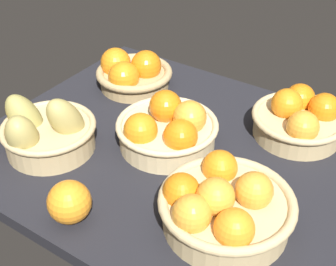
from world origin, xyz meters
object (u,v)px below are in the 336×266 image
(basket_center, at_px, (169,128))
(loose_orange_back_gap, at_px, (69,202))
(basket_near_left_pears, at_px, (46,131))
(basket_near_right, at_px, (223,206))
(basket_far_right, at_px, (300,119))
(basket_far_left, at_px, (132,73))

(basket_center, height_order, loose_orange_back_gap, basket_center)
(basket_near_left_pears, bearing_deg, loose_orange_back_gap, -34.16)
(basket_center, bearing_deg, basket_near_right, -34.53)
(basket_near_left_pears, xyz_separation_m, loose_orange_back_gap, (0.19, -0.13, -0.01))
(basket_near_right, xyz_separation_m, basket_center, (-0.22, 0.15, -0.00))
(basket_near_left_pears, relative_size, loose_orange_back_gap, 2.73)
(basket_center, bearing_deg, basket_far_right, 41.89)
(basket_near_left_pears, relative_size, basket_far_left, 1.09)
(basket_far_left, relative_size, loose_orange_back_gap, 2.51)
(basket_far_right, bearing_deg, loose_orange_back_gap, -117.12)
(basket_near_right, distance_m, basket_far_left, 0.55)
(basket_near_right, xyz_separation_m, basket_far_right, (0.01, 0.36, -0.00))
(basket_near_right, height_order, basket_center, basket_center)
(basket_center, bearing_deg, basket_far_left, 144.00)
(basket_near_left_pears, bearing_deg, basket_far_left, 92.28)
(basket_center, relative_size, basket_far_left, 1.11)
(basket_far_right, distance_m, basket_center, 0.31)
(basket_far_left, bearing_deg, basket_center, -36.00)
(basket_far_right, relative_size, basket_far_left, 1.04)
(basket_far_right, relative_size, basket_center, 0.94)
(loose_orange_back_gap, bearing_deg, basket_far_right, 62.88)
(basket_near_right, xyz_separation_m, loose_orange_back_gap, (-0.25, -0.14, -0.01))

